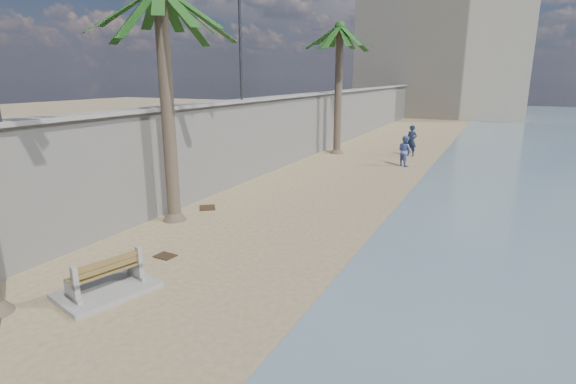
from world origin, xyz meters
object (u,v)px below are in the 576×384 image
(palm_back, at_px, (340,29))
(bench_far, at_px, (106,277))
(person_a, at_px, (412,138))
(person_b, at_px, (405,149))

(palm_back, bearing_deg, bench_far, -85.27)
(bench_far, relative_size, palm_back, 0.28)
(bench_far, distance_m, person_a, 20.54)
(palm_back, xyz_separation_m, person_b, (4.52, -2.22, -6.31))
(bench_far, height_order, person_a, person_a)
(person_a, distance_m, person_b, 3.20)
(palm_back, height_order, person_a, palm_back)
(palm_back, relative_size, person_a, 3.95)
(palm_back, height_order, person_b, palm_back)
(bench_far, bearing_deg, person_b, 80.35)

